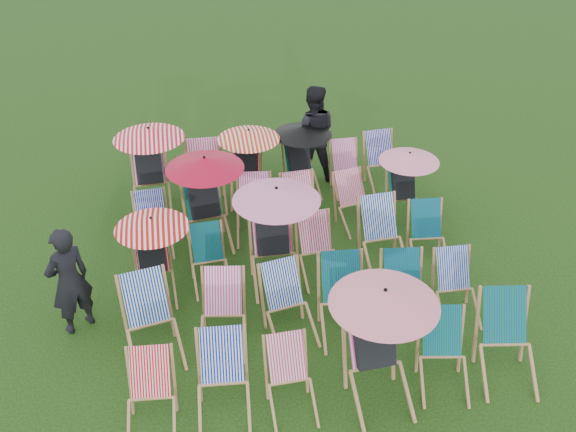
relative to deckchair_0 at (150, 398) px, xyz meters
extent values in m
plane|color=black|center=(2.07, 2.28, -0.42)|extent=(100.00, 100.00, 0.00)
cube|color=red|center=(0.02, 0.23, 0.16)|extent=(0.46, 0.36, 0.52)
cube|color=#071C9F|center=(0.82, 0.29, 0.22)|extent=(0.51, 0.39, 0.58)
cube|color=#D32A64|center=(1.55, 0.21, 0.14)|extent=(0.44, 0.33, 0.51)
cube|color=#F0309D|center=(2.55, 0.23, 0.29)|extent=(0.56, 0.43, 0.64)
cube|color=black|center=(2.55, 0.18, 0.29)|extent=(0.48, 0.49, 0.67)
sphere|color=tan|center=(2.54, 0.29, 0.64)|extent=(0.23, 0.23, 0.23)
cylinder|color=black|center=(2.62, 0.14, 0.58)|extent=(0.03, 0.03, 0.78)
cone|color=pink|center=(2.62, 0.14, 0.94)|extent=(1.23, 1.23, 0.19)
cube|color=#0B763B|center=(3.43, 0.26, 0.19)|extent=(0.51, 0.41, 0.55)
cube|color=#0A712F|center=(4.23, 0.31, 0.27)|extent=(0.57, 0.46, 0.62)
cube|color=#072D93|center=(-0.04, 1.39, 0.26)|extent=(0.58, 0.47, 0.61)
cube|color=#DD2C94|center=(0.93, 1.42, 0.20)|extent=(0.52, 0.41, 0.56)
cube|color=#072998|center=(1.70, 1.43, 0.20)|extent=(0.53, 0.43, 0.56)
cube|color=#0A6B30|center=(2.47, 1.38, 0.25)|extent=(0.53, 0.41, 0.60)
cube|color=#09623D|center=(3.30, 1.37, 0.22)|extent=(0.52, 0.40, 0.57)
cube|color=#082DAF|center=(4.03, 1.41, 0.16)|extent=(0.45, 0.34, 0.52)
cube|color=red|center=(0.03, 2.48, 0.16)|extent=(0.46, 0.35, 0.52)
cube|color=black|center=(0.03, 2.43, 0.16)|extent=(0.39, 0.40, 0.55)
sphere|color=tan|center=(0.02, 2.52, 0.45)|extent=(0.19, 0.19, 0.19)
cylinder|color=black|center=(0.09, 2.40, 0.40)|extent=(0.03, 0.03, 0.64)
cone|color=red|center=(0.09, 2.40, 0.69)|extent=(1.01, 1.01, 0.16)
cube|color=#09632F|center=(0.80, 2.61, 0.14)|extent=(0.44, 0.34, 0.51)
cube|color=#CD2978|center=(1.73, 2.55, 0.29)|extent=(0.54, 0.40, 0.64)
cube|color=black|center=(1.73, 2.49, 0.29)|extent=(0.45, 0.47, 0.67)
sphere|color=tan|center=(1.73, 2.61, 0.64)|extent=(0.23, 0.23, 0.23)
cylinder|color=black|center=(1.80, 2.45, 0.58)|extent=(0.03, 0.03, 0.78)
cone|color=pink|center=(1.80, 2.45, 0.94)|extent=(1.23, 1.23, 0.19)
cube|color=#CD2961|center=(2.36, 2.55, 0.18)|extent=(0.48, 0.37, 0.54)
cube|color=#07309E|center=(3.36, 2.66, 0.25)|extent=(0.53, 0.41, 0.60)
cube|color=#095F38|center=(4.09, 2.61, 0.17)|extent=(0.47, 0.37, 0.53)
cube|color=#0811AA|center=(0.00, 3.62, 0.16)|extent=(0.46, 0.36, 0.52)
cube|color=#09652C|center=(0.81, 3.67, 0.26)|extent=(0.57, 0.46, 0.62)
cube|color=black|center=(0.82, 3.62, 0.26)|extent=(0.50, 0.51, 0.65)
sphere|color=tan|center=(0.80, 3.72, 0.60)|extent=(0.23, 0.23, 0.23)
cylinder|color=black|center=(0.89, 3.58, 0.55)|extent=(0.03, 0.03, 0.75)
cone|color=#A70924|center=(0.89, 3.58, 0.89)|extent=(1.19, 1.19, 0.18)
cube|color=#FD32B0|center=(1.63, 3.75, 0.21)|extent=(0.51, 0.40, 0.56)
cube|color=#E52D6E|center=(2.33, 3.65, 0.21)|extent=(0.50, 0.39, 0.56)
cube|color=#FC3273|center=(3.19, 3.72, 0.15)|extent=(0.49, 0.40, 0.52)
cube|color=#0A6D36|center=(4.08, 3.74, 0.14)|extent=(0.43, 0.31, 0.50)
cube|color=black|center=(4.08, 3.69, 0.14)|extent=(0.36, 0.37, 0.53)
sphere|color=tan|center=(4.08, 3.78, 0.42)|extent=(0.19, 0.19, 0.19)
cylinder|color=black|center=(4.13, 3.66, 0.37)|extent=(0.03, 0.03, 0.62)
cone|color=pink|center=(4.13, 3.66, 0.65)|extent=(0.97, 0.97, 0.15)
cube|color=#DA2B75|center=(-0.01, 4.87, 0.26)|extent=(0.52, 0.39, 0.61)
cube|color=black|center=(-0.01, 4.82, 0.25)|extent=(0.44, 0.45, 0.64)
sphere|color=tan|center=(-0.01, 4.93, 0.59)|extent=(0.22, 0.22, 0.22)
cylinder|color=black|center=(0.05, 4.78, 0.54)|extent=(0.03, 0.03, 0.74)
cone|color=red|center=(0.05, 4.78, 0.88)|extent=(1.17, 1.17, 0.18)
cube|color=#FB3285|center=(0.91, 4.84, 0.28)|extent=(0.54, 0.40, 0.63)
cube|color=red|center=(1.63, 4.80, 0.19)|extent=(0.50, 0.40, 0.55)
cube|color=black|center=(1.63, 4.75, 0.19)|extent=(0.43, 0.44, 0.57)
sphere|color=tan|center=(1.64, 4.85, 0.49)|extent=(0.20, 0.20, 0.20)
cylinder|color=black|center=(1.68, 4.71, 0.44)|extent=(0.03, 0.03, 0.67)
cone|color=red|center=(1.68, 4.71, 0.75)|extent=(1.05, 1.05, 0.16)
cube|color=#0B7432|center=(2.55, 4.88, 0.16)|extent=(0.48, 0.37, 0.53)
cube|color=black|center=(2.56, 4.83, 0.16)|extent=(0.41, 0.42, 0.55)
sphere|color=tan|center=(2.55, 4.93, 0.45)|extent=(0.19, 0.19, 0.19)
cylinder|color=black|center=(2.62, 4.80, 0.41)|extent=(0.03, 0.03, 0.64)
cone|color=black|center=(2.62, 4.80, 0.70)|extent=(1.01, 1.01, 0.16)
cube|color=#FD32A7|center=(3.38, 4.83, 0.15)|extent=(0.43, 0.32, 0.51)
cube|color=#0E07A2|center=(4.04, 4.88, 0.20)|extent=(0.49, 0.37, 0.56)
imported|color=black|center=(-0.97, 1.77, 0.36)|extent=(0.68, 0.63, 1.56)
imported|color=black|center=(2.87, 5.15, 0.46)|extent=(0.98, 0.83, 1.77)
camera|label=1|loc=(0.67, -4.91, 5.52)|focal=40.00mm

